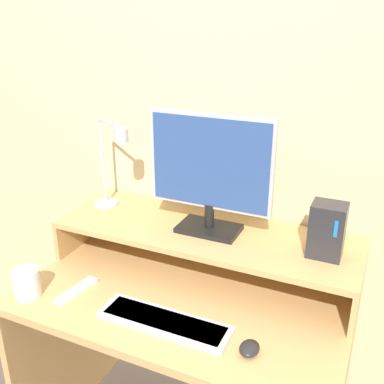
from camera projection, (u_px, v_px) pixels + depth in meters
wall_back at (228, 136)px, 1.76m from camera, size 6.00×0.05×2.50m
desk at (187, 343)px, 1.70m from camera, size 1.14×0.72×0.77m
monitor_shelf at (205, 236)px, 1.70m from camera, size 1.14×0.38×0.17m
monitor at (210, 171)px, 1.60m from camera, size 0.46×0.14×0.44m
desk_lamp at (112, 163)px, 1.77m from camera, size 0.23×0.17×0.37m
router_dock at (327, 230)px, 1.48m from camera, size 0.11×0.10×0.19m
keyboard at (164, 322)px, 1.44m from camera, size 0.44×0.12×0.02m
mouse at (249, 348)px, 1.32m from camera, size 0.06×0.08×0.03m
remote_control at (77, 290)px, 1.60m from camera, size 0.06×0.18×0.02m
mug at (27, 283)px, 1.57m from camera, size 0.09×0.09×0.10m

